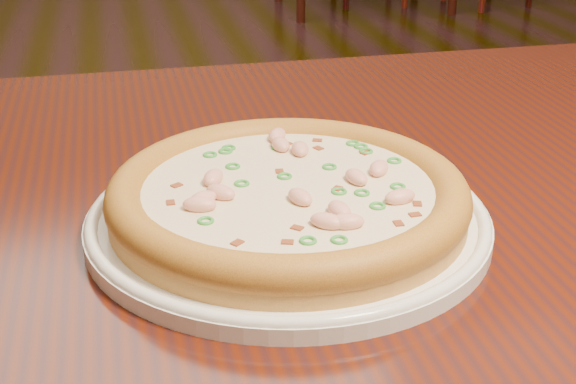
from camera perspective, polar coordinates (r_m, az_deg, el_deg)
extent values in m
cube|color=black|center=(0.69, 8.82, -1.12)|extent=(1.20, 0.80, 0.04)
cylinder|color=white|center=(0.61, 0.00, -2.05)|extent=(0.30, 0.30, 0.01)
torus|color=white|center=(0.60, 0.00, -1.55)|extent=(0.30, 0.30, 0.01)
cylinder|color=#BB9246|center=(0.60, 0.00, -0.78)|extent=(0.27, 0.27, 0.02)
torus|color=#BC7F2F|center=(0.60, 0.00, 0.00)|extent=(0.27, 0.27, 0.03)
cylinder|color=beige|center=(0.60, 0.00, 0.22)|extent=(0.22, 0.22, 0.00)
ellipsoid|color=#F2B29E|center=(0.54, 4.21, -2.12)|extent=(0.03, 0.02, 0.01)
ellipsoid|color=#F2B29E|center=(0.54, 2.79, -2.09)|extent=(0.03, 0.03, 0.01)
ellipsoid|color=#F2B29E|center=(0.68, -0.78, 4.04)|extent=(0.02, 0.03, 0.01)
ellipsoid|color=#F2B29E|center=(0.57, 7.96, -0.35)|extent=(0.03, 0.02, 0.01)
ellipsoid|color=#F2B29E|center=(0.55, 3.68, -1.31)|extent=(0.02, 0.03, 0.01)
ellipsoid|color=#F2B29E|center=(0.57, -6.11, -0.53)|extent=(0.03, 0.03, 0.01)
ellipsoid|color=#F2B29E|center=(0.56, -6.32, -0.89)|extent=(0.03, 0.02, 0.01)
ellipsoid|color=#F2B29E|center=(0.65, 0.86, 3.08)|extent=(0.02, 0.03, 0.01)
ellipsoid|color=#F2B29E|center=(0.66, -0.53, 3.40)|extent=(0.02, 0.03, 0.01)
ellipsoid|color=#F2B29E|center=(0.60, -5.34, 1.03)|extent=(0.02, 0.03, 0.01)
ellipsoid|color=#F2B29E|center=(0.62, 6.48, 1.69)|extent=(0.02, 0.03, 0.01)
ellipsoid|color=#F2B29E|center=(0.58, -4.81, -0.03)|extent=(0.03, 0.03, 0.01)
ellipsoid|color=#F2B29E|center=(0.60, 4.88, 1.05)|extent=(0.02, 0.03, 0.01)
ellipsoid|color=#F2B29E|center=(0.57, 0.87, -0.36)|extent=(0.02, 0.03, 0.01)
cube|color=maroon|center=(0.67, -0.05, 3.36)|extent=(0.01, 0.01, 0.00)
cube|color=maroon|center=(0.60, -7.91, 0.40)|extent=(0.01, 0.01, 0.00)
cube|color=maroon|center=(0.59, 3.53, 0.18)|extent=(0.01, 0.01, 0.00)
cube|color=maroon|center=(0.62, -0.60, 1.41)|extent=(0.01, 0.01, 0.00)
cube|color=maroon|center=(0.66, 2.17, 3.06)|extent=(0.01, 0.01, 0.00)
cube|color=maroon|center=(0.57, -8.34, -0.83)|extent=(0.01, 0.01, 0.00)
cube|color=maroon|center=(0.57, 9.19, -0.91)|extent=(0.01, 0.01, 0.00)
cube|color=maroon|center=(0.53, 0.65, -2.65)|extent=(0.01, 0.01, 0.00)
cube|color=maroon|center=(0.52, -3.63, -3.71)|extent=(0.01, 0.01, 0.00)
cube|color=maroon|center=(0.66, 5.54, 2.71)|extent=(0.01, 0.01, 0.00)
cube|color=maroon|center=(0.68, 2.10, 3.63)|extent=(0.01, 0.01, 0.00)
cube|color=maroon|center=(0.54, 7.86, -2.31)|extent=(0.01, 0.01, 0.00)
cube|color=maroon|center=(0.56, 9.02, -1.68)|extent=(0.01, 0.01, 0.00)
cube|color=maroon|center=(0.61, -5.27, 1.05)|extent=(0.01, 0.01, 0.00)
cube|color=maroon|center=(0.52, -0.04, -3.67)|extent=(0.01, 0.01, 0.00)
torus|color=green|center=(0.52, 3.66, -3.43)|extent=(0.01, 0.01, 0.00)
torus|color=green|center=(0.60, 7.81, 0.38)|extent=(0.01, 0.01, 0.00)
torus|color=green|center=(0.67, 4.63, 3.45)|extent=(0.02, 0.02, 0.00)
torus|color=green|center=(0.64, 7.57, 2.21)|extent=(0.02, 0.02, 0.00)
torus|color=green|center=(0.66, 5.57, 2.89)|extent=(0.01, 0.01, 0.00)
torus|color=green|center=(0.66, -4.24, 3.13)|extent=(0.02, 0.02, 0.00)
torus|color=green|center=(0.58, 3.65, 0.02)|extent=(0.02, 0.02, 0.00)
torus|color=green|center=(0.63, 2.96, 1.79)|extent=(0.02, 0.02, 0.00)
torus|color=green|center=(0.54, -5.87, -2.07)|extent=(0.01, 0.01, 0.00)
torus|color=green|center=(0.60, -3.31, 0.60)|extent=(0.02, 0.02, 0.00)
torus|color=green|center=(0.57, 6.39, -1.01)|extent=(0.01, 0.01, 0.00)
torus|color=green|center=(0.63, -3.95, 1.82)|extent=(0.01, 0.01, 0.00)
torus|color=green|center=(0.65, -5.57, 2.64)|extent=(0.02, 0.02, 0.00)
torus|color=green|center=(0.52, 1.43, -3.49)|extent=(0.01, 0.01, 0.00)
torus|color=green|center=(0.61, -0.25, 1.11)|extent=(0.01, 0.01, 0.00)
torus|color=green|center=(0.58, 5.28, -0.07)|extent=(0.02, 0.02, 0.00)
torus|color=green|center=(0.67, 5.20, 3.23)|extent=(0.02, 0.02, 0.00)
torus|color=green|center=(0.66, -0.73, 3.18)|extent=(0.02, 0.02, 0.00)
torus|color=green|center=(0.66, -4.47, 2.90)|extent=(0.01, 0.01, 0.00)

